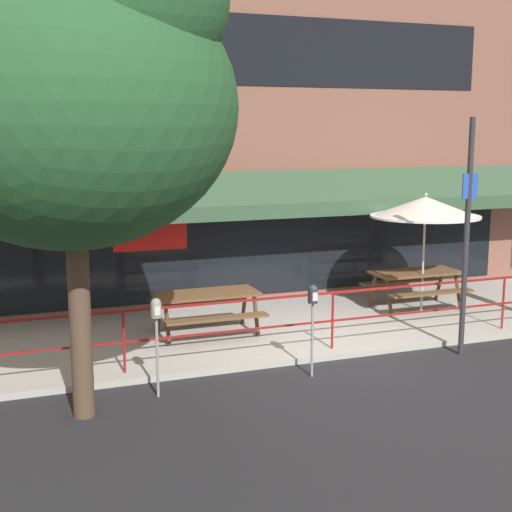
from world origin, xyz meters
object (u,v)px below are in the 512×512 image
at_px(parking_meter_near, 156,317).
at_px(parking_meter_far, 313,303).
at_px(patio_umbrella_centre, 425,208).
at_px(street_tree_curbside, 80,87).
at_px(street_sign_pole, 467,236).
at_px(picnic_table_centre, 416,279).
at_px(picnic_table_left, 207,301).

distance_m(parking_meter_near, parking_meter_far, 2.37).
bearing_deg(patio_umbrella_centre, street_tree_curbside, -157.16).
relative_size(street_sign_pole, street_tree_curbside, 0.61).
bearing_deg(parking_meter_near, street_tree_curbside, -156.74).
bearing_deg(picnic_table_centre, parking_meter_far, -142.53).
relative_size(picnic_table_left, street_tree_curbside, 0.28).
height_order(parking_meter_near, street_sign_pole, street_sign_pole).
distance_m(patio_umbrella_centre, street_tree_curbside, 7.71).
relative_size(picnic_table_centre, parking_meter_near, 1.27).
relative_size(picnic_table_left, street_sign_pole, 0.46).
bearing_deg(street_tree_curbside, parking_meter_far, 7.03).
relative_size(parking_meter_far, street_sign_pole, 0.37).
relative_size(patio_umbrella_centre, street_tree_curbside, 0.37).
distance_m(parking_meter_near, street_tree_curbside, 3.22).
bearing_deg(picnic_table_left, parking_meter_near, -120.94).
height_order(picnic_table_centre, street_sign_pole, street_sign_pole).
bearing_deg(street_tree_curbside, patio_umbrella_centre, 22.84).
bearing_deg(parking_meter_far, picnic_table_left, 111.72).
height_order(picnic_table_left, patio_umbrella_centre, patio_umbrella_centre).
height_order(picnic_table_centre, patio_umbrella_centre, patio_umbrella_centre).
bearing_deg(parking_meter_near, parking_meter_far, 0.10).
height_order(picnic_table_left, picnic_table_centre, same).
xyz_separation_m(picnic_table_centre, parking_meter_near, (-5.92, -2.73, 0.44)).
bearing_deg(street_sign_pole, picnic_table_left, 148.83).
bearing_deg(picnic_table_centre, patio_umbrella_centre, -90.00).
bearing_deg(picnic_table_left, picnic_table_centre, 4.45).
relative_size(picnic_table_left, picnic_table_centre, 1.00).
bearing_deg(parking_meter_near, picnic_table_centre, 24.72).
bearing_deg(picnic_table_left, parking_meter_far, -68.28).
xyz_separation_m(picnic_table_centre, patio_umbrella_centre, (0.00, -0.24, 1.47)).
distance_m(patio_umbrella_centre, parking_meter_far, 4.45).
relative_size(picnic_table_left, parking_meter_near, 1.27).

